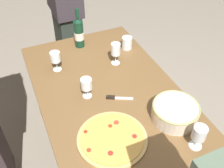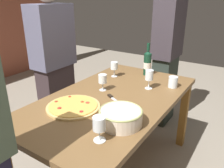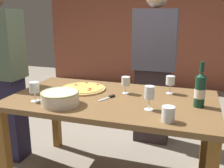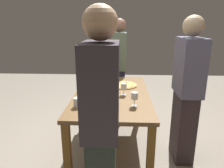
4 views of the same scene
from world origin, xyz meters
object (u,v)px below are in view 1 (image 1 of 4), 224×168
(serving_bowl, at_px, (175,111))
(cup_amber, at_px, (127,43))
(wine_glass_far_left, at_px, (116,50))
(pizza_knife, at_px, (116,98))
(wine_glass_by_bottle, at_px, (55,58))
(wine_glass_far_right, at_px, (199,134))
(dining_table, at_px, (112,107))
(wine_glass_near_pizza, at_px, (86,85))
(person_guest_right, at_px, (65,8))
(wine_bottle, at_px, (79,32))
(pizza, at_px, (112,138))

(serving_bowl, xyz_separation_m, cup_amber, (0.78, -0.07, -0.01))
(wine_glass_far_left, height_order, pizza_knife, wine_glass_far_left)
(serving_bowl, distance_m, wine_glass_by_bottle, 0.90)
(wine_glass_far_right, bearing_deg, wine_glass_far_left, 6.07)
(cup_amber, bearing_deg, dining_table, 144.49)
(dining_table, distance_m, wine_glass_near_pizza, 0.25)
(wine_glass_by_bottle, bearing_deg, cup_amber, -85.25)
(wine_glass_far_right, xyz_separation_m, pizza_knife, (0.50, 0.24, -0.10))
(dining_table, distance_m, wine_glass_far_right, 0.62)
(pizza_knife, bearing_deg, wine_glass_by_bottle, 31.12)
(person_guest_right, bearing_deg, wine_glass_far_right, 9.39)
(dining_table, xyz_separation_m, pizza_knife, (-0.02, -0.02, 0.10))
(dining_table, height_order, wine_glass_near_pizza, wine_glass_near_pizza)
(wine_bottle, bearing_deg, cup_amber, -118.08)
(dining_table, xyz_separation_m, wine_glass_by_bottle, (0.42, 0.25, 0.20))
(dining_table, relative_size, person_guest_right, 0.94)
(pizza, height_order, serving_bowl, serving_bowl)
(wine_glass_by_bottle, relative_size, person_guest_right, 0.09)
(wine_glass_near_pizza, height_order, cup_amber, wine_glass_near_pizza)
(dining_table, relative_size, serving_bowl, 5.75)
(wine_bottle, xyz_separation_m, wine_glass_by_bottle, (-0.23, 0.25, -0.02))
(pizza, relative_size, cup_amber, 3.99)
(cup_amber, xyz_separation_m, person_guest_right, (0.65, 0.31, 0.07))
(person_guest_right, bearing_deg, cup_amber, 26.66)
(wine_glass_far_left, bearing_deg, wine_glass_far_right, -173.93)
(wine_glass_far_right, bearing_deg, person_guest_right, 8.13)
(cup_amber, bearing_deg, serving_bowl, 175.05)
(pizza_knife, bearing_deg, wine_bottle, 1.72)
(wine_glass_far_right, distance_m, person_guest_right, 1.66)
(pizza, height_order, wine_glass_far_left, wine_glass_far_left)
(serving_bowl, bearing_deg, wine_glass_by_bottle, 35.30)
(wine_glass_near_pizza, distance_m, pizza_knife, 0.21)
(wine_glass_near_pizza, xyz_separation_m, pizza_knife, (-0.09, -0.16, -0.09))
(wine_glass_far_right, bearing_deg, dining_table, 26.36)
(wine_glass_near_pizza, bearing_deg, wine_glass_far_left, -51.44)
(serving_bowl, relative_size, cup_amber, 2.85)
(serving_bowl, height_order, wine_glass_near_pizza, wine_glass_near_pizza)
(wine_glass_far_right, bearing_deg, wine_glass_near_pizza, 33.97)
(wine_glass_by_bottle, height_order, wine_glass_far_right, wine_glass_far_right)
(wine_glass_near_pizza, bearing_deg, pizza, -178.64)
(serving_bowl, bearing_deg, pizza, 89.82)
(wine_glass_far_left, xyz_separation_m, person_guest_right, (0.80, 0.15, -0.00))
(pizza, distance_m, wine_glass_far_left, 0.71)
(wine_glass_near_pizza, distance_m, cup_amber, 0.62)
(pizza, xyz_separation_m, wine_bottle, (0.96, -0.13, 0.12))
(cup_amber, distance_m, person_guest_right, 0.73)
(wine_glass_far_left, relative_size, pizza_knife, 1.03)
(wine_bottle, height_order, wine_glass_by_bottle, wine_bottle)
(wine_glass_by_bottle, xyz_separation_m, person_guest_right, (0.70, -0.27, 0.01))
(pizza, xyz_separation_m, wine_glass_far_left, (0.63, -0.30, 0.11))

